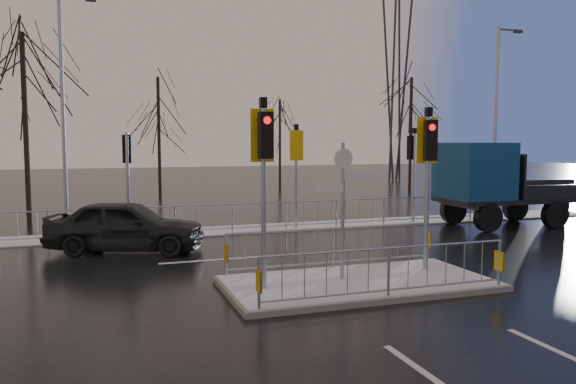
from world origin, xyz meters
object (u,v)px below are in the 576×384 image
object	(u,v)px
traffic_island	(357,269)
street_lamp_right	(497,114)
car_far_lane	(126,226)
street_lamp_left	(65,105)
flatbed_truck	(495,182)

from	to	relation	value
traffic_island	street_lamp_right	xyz separation A→B (m)	(10.58, 8.49, 4.00)
car_far_lane	street_lamp_left	distance (m)	5.53
car_far_lane	street_lamp_right	world-z (taller)	street_lamp_right
car_far_lane	street_lamp_left	size ratio (longest dim) A/B	0.55
traffic_island	street_lamp_left	size ratio (longest dim) A/B	0.73
flatbed_truck	traffic_island	bearing A→B (deg)	-144.35
car_far_lane	street_lamp_right	size ratio (longest dim) A/B	0.57
traffic_island	flatbed_truck	size ratio (longest dim) A/B	0.86
car_far_lane	street_lamp_right	xyz separation A→B (m)	(15.28, 2.72, 3.62)
traffic_island	flatbed_truck	xyz separation A→B (m)	(8.88, 6.37, 1.31)
traffic_island	street_lamp_right	size ratio (longest dim) A/B	0.75
traffic_island	street_lamp_right	bearing A→B (deg)	38.73
street_lamp_right	traffic_island	bearing A→B (deg)	-141.27
traffic_island	car_far_lane	world-z (taller)	traffic_island
traffic_island	street_lamp_right	distance (m)	14.14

